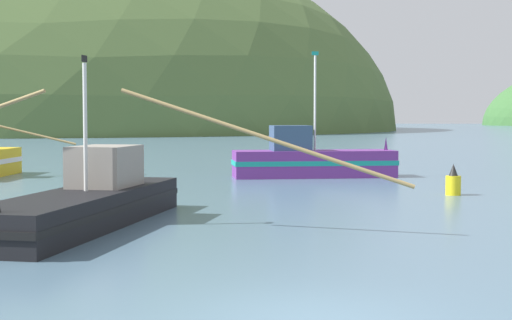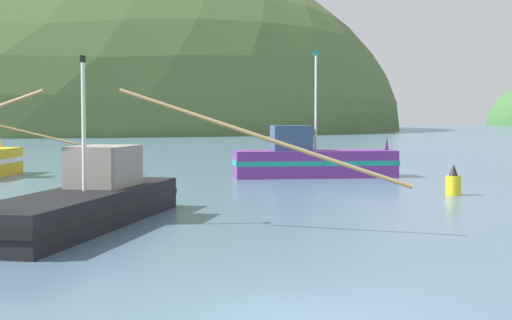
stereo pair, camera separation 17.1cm
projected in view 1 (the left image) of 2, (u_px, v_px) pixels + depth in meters
ground_plane at (306, 318)px, 12.58m from camera, size 600.00×600.00×0.00m
fishing_boat_black at (87, 202)px, 23.02m from camera, size 18.97×11.18×5.06m
fishing_boat_purple at (311, 160)px, 41.14m from camera, size 8.93×3.73×6.68m
channel_buoy at (453, 183)px, 31.88m from camera, size 0.62×0.62×1.30m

